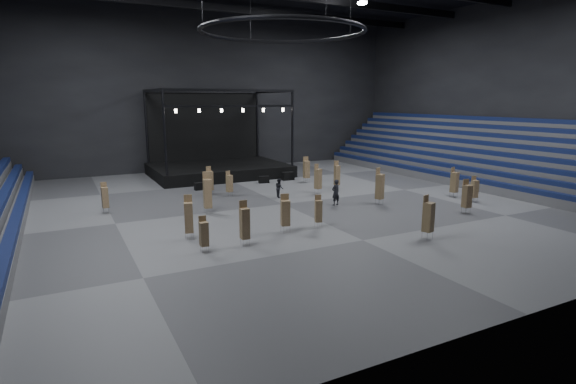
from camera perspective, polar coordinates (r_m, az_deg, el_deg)
name	(u,v)px	position (r m, az deg, el deg)	size (l,w,h in m)	color
floor	(283,204)	(35.51, -0.66, -1.55)	(50.00, 50.00, 0.00)	#545457
wall_back	(201,92)	(54.19, -10.93, 12.37)	(50.00, 0.20, 18.00)	black
wall_front	(556,73)	(18.42, 30.90, 12.86)	(50.00, 0.20, 18.00)	black
wall_right	(506,91)	(50.95, 25.90, 11.50)	(0.20, 42.00, 18.00)	black
bleachers_right	(485,164)	(49.73, 23.72, 3.29)	(7.20, 40.00, 6.40)	#4D4D4F
stage	(217,161)	(50.07, -9.04, 3.85)	(14.00, 10.00, 9.20)	black
truss_ring	(282,32)	(34.93, -0.71, 19.70)	(12.30, 12.30, 5.15)	black
flight_case_left	(200,186)	(41.85, -11.09, 0.73)	(1.02, 0.51, 0.68)	black
flight_case_mid	(264,180)	(44.58, -3.08, 1.59)	(1.02, 0.51, 0.68)	black
flight_case_right	(288,176)	(46.15, -0.01, 2.04)	(1.24, 0.62, 0.83)	black
chair_stack_0	(285,212)	(27.73, -0.35, -2.59)	(0.67, 0.67, 2.42)	silver
chair_stack_1	(428,216)	(27.69, 17.38, -2.96)	(0.68, 0.68, 2.63)	silver
chair_stack_2	(454,182)	(40.27, 20.37, 1.23)	(0.65, 0.65, 2.56)	silver
chair_stack_3	(189,217)	(27.01, -12.50, -3.09)	(0.60, 0.60, 2.66)	silver
chair_stack_4	(318,211)	(28.98, 3.88, -2.36)	(0.55, 0.55, 2.11)	silver
chair_stack_5	(380,186)	(35.93, 11.57, 0.77)	(0.66, 0.66, 2.90)	silver
chair_stack_6	(105,197)	(35.27, -22.23, -0.58)	(0.47, 0.47, 2.24)	silver
chair_stack_7	(245,223)	(25.37, -5.53, -3.91)	(0.48, 0.48, 2.58)	silver
chair_stack_8	(210,180)	(39.43, -9.90, 1.48)	(0.53, 0.53, 2.47)	silver
chair_stack_9	(337,175)	(41.57, 6.23, 2.19)	(0.51, 0.51, 2.62)	silver
chair_stack_10	(229,183)	(38.65, -7.46, 1.14)	(0.55, 0.55, 2.16)	silver
chair_stack_11	(306,169)	(44.78, 2.35, 2.95)	(0.63, 0.63, 2.57)	silver
chair_stack_12	(475,188)	(38.97, 22.60, 0.42)	(0.52, 0.52, 2.13)	silver
chair_stack_13	(207,193)	(32.69, -10.20, -0.10)	(0.59, 0.59, 3.07)	silver
chair_stack_14	(467,196)	(34.89, 21.77, -0.43)	(0.57, 0.57, 2.49)	silver
chair_stack_15	(318,178)	(39.48, 3.83, 1.75)	(0.63, 0.63, 2.61)	silver
chair_stack_16	(204,233)	(24.63, -10.64, -5.18)	(0.44, 0.44, 2.00)	silver
man_center	(336,192)	(35.16, 6.08, -0.05)	(0.74, 0.49, 2.04)	black
crew_member	(279,188)	(37.84, -1.12, 0.53)	(0.79, 0.62, 1.63)	black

